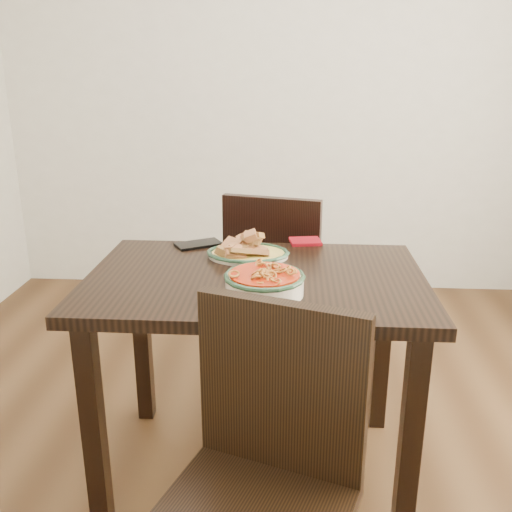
# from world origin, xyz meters

# --- Properties ---
(floor) EXTENTS (3.50, 3.50, 0.00)m
(floor) POSITION_xyz_m (0.00, 0.00, 0.00)
(floor) COLOR #3D2613
(floor) RESTS_ON ground
(wall_back) EXTENTS (3.50, 0.10, 2.60)m
(wall_back) POSITION_xyz_m (0.00, 1.75, 1.30)
(wall_back) COLOR silver
(wall_back) RESTS_ON ground
(wall_front) EXTENTS (3.50, 0.10, 2.60)m
(wall_front) POSITION_xyz_m (0.00, -1.75, 1.30)
(wall_front) COLOR silver
(wall_front) RESTS_ON ground
(dining_table) EXTENTS (1.10, 0.74, 0.75)m
(dining_table) POSITION_xyz_m (-0.06, -0.11, 0.64)
(dining_table) COLOR black
(dining_table) RESTS_ON ground
(chair_far) EXTENTS (0.51, 0.51, 0.89)m
(chair_far) POSITION_xyz_m (-0.00, 0.54, 0.50)
(chair_far) COLOR black
(chair_far) RESTS_ON ground
(chair_near) EXTENTS (0.54, 0.54, 0.89)m
(chair_near) POSITION_xyz_m (0.00, -0.76, 0.50)
(chair_near) COLOR black
(chair_near) RESTS_ON ground
(fish_plate) EXTENTS (0.29, 0.23, 0.11)m
(fish_plate) POSITION_xyz_m (-0.10, 0.08, 0.79)
(fish_plate) COLOR beige
(fish_plate) RESTS_ON dining_table
(noodle_bowl) EXTENTS (0.25, 0.25, 0.08)m
(noodle_bowl) POSITION_xyz_m (-0.02, -0.27, 0.79)
(noodle_bowl) COLOR beige
(noodle_bowl) RESTS_ON dining_table
(smartphone) EXTENTS (0.19, 0.16, 0.01)m
(smartphone) POSITION_xyz_m (-0.30, 0.21, 0.76)
(smartphone) COLOR black
(smartphone) RESTS_ON dining_table
(napkin) EXTENTS (0.13, 0.11, 0.01)m
(napkin) POSITION_xyz_m (0.11, 0.27, 0.76)
(napkin) COLOR maroon
(napkin) RESTS_ON dining_table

